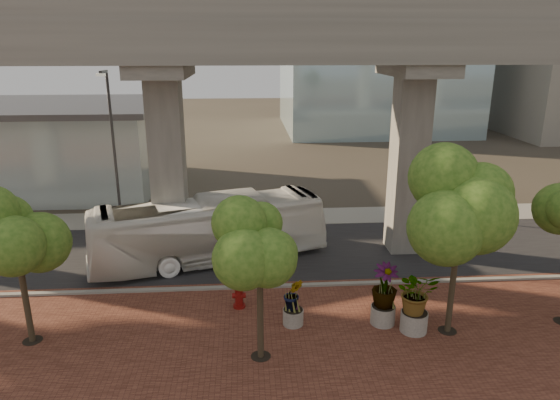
{
  "coord_description": "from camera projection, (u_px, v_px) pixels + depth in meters",
  "views": [
    {
      "loc": [
        -2.2,
        -22.08,
        10.46
      ],
      "look_at": [
        -0.62,
        0.5,
        3.35
      ],
      "focal_mm": 32.0,
      "sensor_mm": 36.0,
      "label": 1
    }
  ],
  "objects": [
    {
      "name": "street_tree_near_east",
      "position": [
        462.0,
        204.0,
        17.4
      ],
      "size": [
        4.19,
        4.19,
        6.98
      ],
      "color": "#473928",
      "rests_on": "ground"
    },
    {
      "name": "curb_strip",
      "position": [
        298.0,
        286.0,
        22.37
      ],
      "size": [
        70.0,
        0.25,
        0.16
      ],
      "primitive_type": "cube",
      "color": "gray",
      "rests_on": "ground"
    },
    {
      "name": "transit_bus",
      "position": [
        210.0,
        231.0,
        24.68
      ],
      "size": [
        11.94,
        6.09,
        3.25
      ],
      "primitive_type": "imported",
      "rotation": [
        0.0,
        0.0,
        1.87
      ],
      "color": "white",
      "rests_on": "ground"
    },
    {
      "name": "far_sidewalk",
      "position": [
        282.0,
        217.0,
        31.43
      ],
      "size": [
        90.0,
        3.0,
        0.06
      ],
      "primitive_type": "cube",
      "color": "gray",
      "rests_on": "ground"
    },
    {
      "name": "ground",
      "position": [
        293.0,
        268.0,
        24.3
      ],
      "size": [
        160.0,
        160.0,
        0.0
      ],
      "primitive_type": "plane",
      "color": "#393329",
      "rests_on": "ground"
    },
    {
      "name": "asphalt_road",
      "position": [
        290.0,
        252.0,
        26.19
      ],
      "size": [
        90.0,
        8.0,
        0.04
      ],
      "primitive_type": "cube",
      "color": "black",
      "rests_on": "ground"
    },
    {
      "name": "streetlamp_east",
      "position": [
        413.0,
        144.0,
        30.31
      ],
      "size": [
        0.39,
        1.15,
        7.9
      ],
      "color": "#333339",
      "rests_on": "ground"
    },
    {
      "name": "planter_front",
      "position": [
        416.0,
        295.0,
        18.46
      ],
      "size": [
        2.25,
        2.25,
        2.48
      ],
      "color": "gray",
      "rests_on": "ground"
    },
    {
      "name": "fire_hydrant",
      "position": [
        239.0,
        295.0,
        20.46
      ],
      "size": [
        0.56,
        0.5,
        1.12
      ],
      "color": "maroon",
      "rests_on": "ground"
    },
    {
      "name": "station_pavilion",
      "position": [
        7.0,
        145.0,
        37.23
      ],
      "size": [
        23.0,
        13.0,
        6.3
      ],
      "color": "#ACBFC5",
      "rests_on": "ground"
    },
    {
      "name": "streetlamp_west",
      "position": [
        113.0,
        141.0,
        27.68
      ],
      "size": [
        0.45,
        1.32,
        9.09
      ],
      "color": "#2E2F33",
      "rests_on": "ground"
    },
    {
      "name": "street_tree_near_west",
      "position": [
        259.0,
        245.0,
        16.11
      ],
      "size": [
        3.19,
        3.19,
        5.67
      ],
      "color": "#473928",
      "rests_on": "ground"
    },
    {
      "name": "brick_plaza",
      "position": [
        316.0,
        370.0,
        16.67
      ],
      "size": [
        70.0,
        13.0,
        0.06
      ],
      "primitive_type": "cube",
      "color": "brown",
      "rests_on": "ground"
    },
    {
      "name": "planter_right",
      "position": [
        385.0,
        288.0,
        18.99
      ],
      "size": [
        2.31,
        2.31,
        2.47
      ],
      "color": "#A39F93",
      "rests_on": "ground"
    },
    {
      "name": "planter_left",
      "position": [
        293.0,
        297.0,
        19.01
      ],
      "size": [
        1.78,
        1.78,
        1.96
      ],
      "color": "#9F9B8F",
      "rests_on": "ground"
    },
    {
      "name": "transit_viaduct",
      "position": [
        291.0,
        113.0,
        24.02
      ],
      "size": [
        72.0,
        5.6,
        12.4
      ],
      "color": "gray",
      "rests_on": "ground"
    },
    {
      "name": "street_tree_far_west",
      "position": [
        14.0,
        231.0,
        16.99
      ],
      "size": [
        3.75,
        3.75,
        6.02
      ],
      "color": "#473928",
      "rests_on": "ground"
    }
  ]
}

